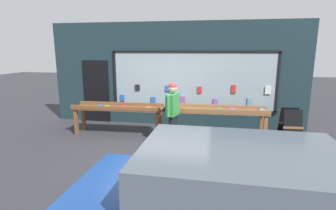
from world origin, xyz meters
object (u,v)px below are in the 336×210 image
Objects in this scene: small_dog at (189,139)px; display_table_left at (118,110)px; display_table_right at (218,113)px; person_browsing at (173,109)px; sandwich_board_sign at (290,125)px; parked_car at (239,205)px.

display_table_left is at bearing 50.54° from small_dog.
person_browsing is (-1.16, -0.57, 0.21)m from display_table_right.
display_table_left is 4.79× the size of small_dog.
display_table_left is 1.59× the size of person_browsing.
small_dog is at bearing -163.71° from sandwich_board_sign.
display_table_right is (2.86, 0.00, 0.03)m from display_table_left.
display_table_left is at bearing 126.16° from parked_car.
display_table_right is at bearing 0.07° from display_table_left.
display_table_right is at bearing -50.17° from person_browsing.
display_table_left is 5.28m from parked_car.
sandwich_board_sign is at bearing 5.02° from display_table_right.
parked_car is at bearing -87.23° from display_table_right.
parked_car is (3.07, -4.30, 0.01)m from display_table_left.
sandwich_board_sign is at bearing 69.83° from parked_car.
display_table_left is 2.86m from display_table_right.
person_browsing is 3.98m from parked_car.
person_browsing is 0.86m from small_dog.
display_table_right is 1.31m from person_browsing.
display_table_left is at bearing -179.93° from display_table_right.
parked_car is (-1.70, -4.47, 0.27)m from sandwich_board_sign.
person_browsing reaches higher than sandwich_board_sign.
parked_car is at bearing -146.22° from person_browsing.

